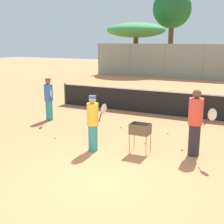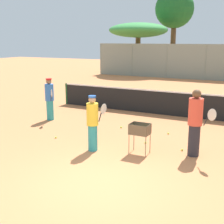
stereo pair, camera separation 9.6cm
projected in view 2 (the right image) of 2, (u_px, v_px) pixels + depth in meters
name	position (u px, v px, depth m)	size (l,w,h in m)	color
ground_plane	(100.00, 183.00, 7.14)	(80.00, 80.00, 0.00)	#D37F4C
tennis_net	(182.00, 104.00, 13.18)	(11.99, 0.10, 1.07)	#26592D
tree_0	(174.00, 9.00, 30.89)	(3.82, 3.82, 8.13)	brown
tree_2	(138.00, 31.00, 28.96)	(5.47, 5.47, 4.76)	brown
player_white_outfit	(93.00, 122.00, 9.10)	(0.34, 0.89, 1.65)	teal
player_red_cap	(195.00, 122.00, 8.64)	(0.86, 0.61, 1.90)	#26262D
player_yellow_shirt	(50.00, 99.00, 12.61)	(0.73, 0.67, 1.71)	teal
ball_cart	(140.00, 131.00, 8.89)	(0.56, 0.41, 0.89)	brown
tennis_ball_0	(121.00, 127.00, 11.61)	(0.07, 0.07, 0.07)	#D1E54C
tennis_ball_1	(56.00, 137.00, 10.40)	(0.07, 0.07, 0.07)	#D1E54C
tennis_ball_2	(145.00, 123.00, 12.12)	(0.07, 0.07, 0.07)	#D1E54C
tennis_ball_3	(168.00, 133.00, 10.86)	(0.07, 0.07, 0.07)	#D1E54C
tennis_ball_6	(146.00, 143.00, 9.88)	(0.07, 0.07, 0.07)	#D1E54C
tennis_ball_7	(182.00, 150.00, 9.24)	(0.07, 0.07, 0.07)	#D1E54C
parked_car	(198.00, 69.00, 28.14)	(4.20, 1.70, 1.60)	#232328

